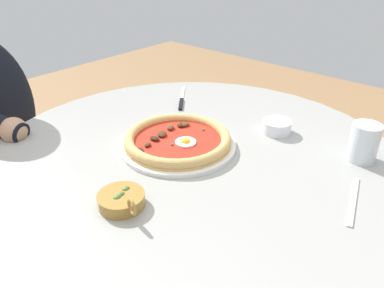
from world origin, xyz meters
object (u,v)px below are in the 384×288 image
(olive_pan, at_px, (122,200))
(fork_utensil, at_px, (353,201))
(dining_table, at_px, (193,206))
(steak_knife, at_px, (181,101))
(ramekin_capers, at_px, (277,126))
(water_glass, at_px, (363,145))
(pizza_on_plate, at_px, (177,141))

(olive_pan, height_order, fork_utensil, olive_pan)
(dining_table, distance_m, steak_knife, 0.37)
(steak_knife, distance_m, ramekin_capers, 0.34)
(water_glass, bearing_deg, fork_utensil, -164.03)
(pizza_on_plate, xyz_separation_m, ramekin_capers, (0.24, -0.15, 0.00))
(steak_knife, bearing_deg, ramekin_capers, -88.05)
(water_glass, relative_size, ramekin_capers, 1.18)
(steak_knife, relative_size, ramekin_capers, 2.09)
(dining_table, bearing_deg, ramekin_capers, -22.36)
(pizza_on_plate, bearing_deg, dining_table, -86.84)
(ramekin_capers, distance_m, olive_pan, 0.48)
(pizza_on_plate, height_order, fork_utensil, pizza_on_plate)
(steak_knife, distance_m, olive_pan, 0.54)
(pizza_on_plate, distance_m, water_glass, 0.44)
(pizza_on_plate, xyz_separation_m, steak_knife, (0.22, 0.19, -0.01))
(steak_knife, relative_size, olive_pan, 1.39)
(ramekin_capers, bearing_deg, water_glass, -88.52)
(dining_table, bearing_deg, fork_utensil, -79.65)
(steak_knife, height_order, fork_utensil, steak_knife)
(dining_table, height_order, fork_utensil, fork_utensil)
(pizza_on_plate, bearing_deg, olive_pan, -161.85)
(dining_table, relative_size, olive_pan, 8.80)
(dining_table, height_order, pizza_on_plate, pizza_on_plate)
(pizza_on_plate, bearing_deg, ramekin_capers, -31.83)
(dining_table, bearing_deg, steak_knife, 47.40)
(ramekin_capers, bearing_deg, dining_table, 157.64)
(water_glass, distance_m, olive_pan, 0.56)
(water_glass, bearing_deg, steak_knife, 91.76)
(pizza_on_plate, distance_m, ramekin_capers, 0.28)
(olive_pan, bearing_deg, ramekin_capers, -7.91)
(olive_pan, bearing_deg, steak_knife, 30.02)
(dining_table, distance_m, water_glass, 0.45)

